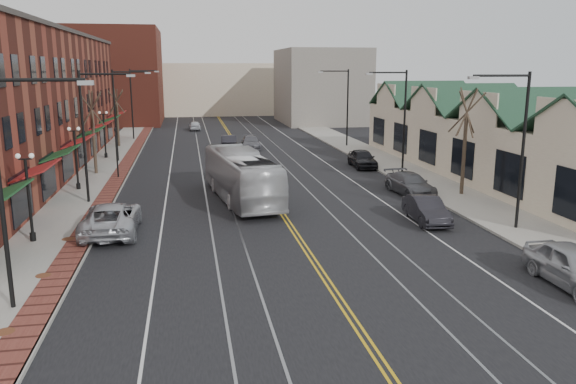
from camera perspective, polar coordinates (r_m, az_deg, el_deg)
name	(u,v)px	position (r m, az deg, el deg)	size (l,w,h in m)	color
ground	(332,288)	(22.04, 4.45, -9.74)	(160.00, 160.00, 0.00)	black
sidewalk_left	(91,190)	(41.13, -19.39, 0.23)	(4.00, 120.00, 0.15)	gray
sidewalk_right	(418,178)	(44.08, 13.07, 1.42)	(4.00, 120.00, 0.15)	gray
building_left	(5,105)	(48.78, -26.80, 7.89)	(10.00, 50.00, 11.00)	maroon
building_right	(492,147)	(46.41, 20.06, 4.32)	(8.00, 36.00, 4.60)	beige
backdrop_left	(113,76)	(90.37, -17.34, 11.16)	(14.00, 18.00, 14.00)	maroon
backdrop_mid	(215,89)	(104.91, -7.41, 10.37)	(22.00, 14.00, 9.00)	beige
backdrop_right	(321,86)	(87.15, 3.33, 10.68)	(12.00, 16.00, 11.00)	slate
streetlight_l_0	(12,169)	(20.82, -26.21, 2.07)	(3.33, 0.25, 8.00)	black
streetlight_l_1	(90,123)	(36.33, -19.44, 6.61)	(3.33, 0.25, 8.00)	black
streetlight_l_2	(120,106)	(52.14, -16.71, 8.39)	(3.33, 0.25, 8.00)	black
streetlight_l_3	(135,97)	(68.04, -15.25, 9.34)	(3.33, 0.25, 8.00)	black
streetlight_r_0	(516,135)	(30.62, 22.16, 5.41)	(3.33, 0.25, 8.00)	black
streetlight_r_1	(399,111)	(44.91, 11.25, 8.08)	(3.33, 0.25, 8.00)	black
streetlight_r_2	(344,99)	(60.06, 5.67, 9.34)	(3.33, 0.25, 8.00)	black
lamppost_l_1	(29,200)	(29.38, -24.81, -0.70)	(0.84, 0.28, 4.27)	black
lamppost_l_2	(76,160)	(40.89, -20.72, 3.10)	(0.84, 0.28, 4.27)	black
lamppost_l_3	(105,135)	(54.59, -18.14, 5.48)	(0.84, 0.28, 4.27)	black
tree_left_near	(93,131)	(46.54, -19.18, 5.91)	(1.78, 1.37, 6.48)	#382B21
tree_left_far	(117,116)	(62.34, -16.96, 7.36)	(1.66, 1.28, 6.02)	#382B21
tree_right_mid	(465,140)	(38.38, 17.54, 5.10)	(1.90, 1.46, 6.93)	#382B21
manhole_near	(5,332)	(20.41, -26.82, -12.55)	(0.60, 0.60, 0.02)	#592D19
manhole_mid	(43,275)	(24.87, -23.61, -7.77)	(0.60, 0.60, 0.02)	#592D19
manhole_far	(68,239)	(29.51, -21.44, -4.45)	(0.60, 0.60, 0.02)	#592D19
traffic_signal	(116,148)	(44.45, -17.03, 4.26)	(0.18, 0.15, 3.80)	black
transit_bus	(241,176)	(35.78, -4.78, 1.63)	(2.67, 11.40, 3.17)	silver
parked_suv	(112,218)	(30.08, -17.49, -2.55)	(2.69, 5.83, 1.62)	#BABCC2
parked_car_a	(575,267)	(24.52, 27.12, -6.77)	(1.93, 4.81, 1.64)	#A5A7AC
parked_car_b	(426,210)	(31.72, 13.87, -1.75)	(1.50, 4.30, 1.42)	black
parked_car_c	(410,184)	(38.41, 12.31, 0.80)	(1.99, 4.89, 1.42)	#5B5C62
parked_car_d	(362,159)	(48.14, 7.57, 3.39)	(1.80, 4.48, 1.53)	black
distant_car_left	(229,142)	(59.08, -6.05, 5.09)	(1.54, 4.42, 1.46)	#232228
distant_car_right	(251,142)	(58.90, -3.80, 5.06)	(1.91, 4.69, 1.36)	#5B5B62
distant_car_far	(195,126)	(77.27, -9.46, 6.68)	(1.52, 3.77, 1.28)	silver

